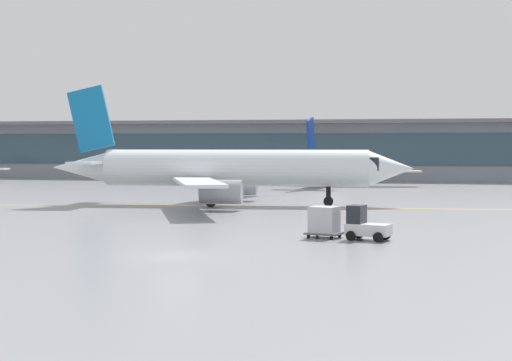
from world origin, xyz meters
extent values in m
plane|color=gray|center=(0.00, 0.00, 0.00)|extent=(400.00, 400.00, 0.00)
cube|color=yellow|center=(-4.81, 31.88, 0.00)|extent=(109.55, 10.70, 0.01)
cube|color=#8C939E|center=(0.00, 92.37, 4.50)|extent=(218.20, 8.00, 9.00)
cube|color=#385666|center=(0.00, 88.29, 4.95)|extent=(209.47, 0.16, 5.04)
cube|color=slate|center=(0.00, 90.87, 9.30)|extent=(226.93, 11.00, 0.60)
cylinder|color=silver|center=(-0.42, 72.72, 2.85)|extent=(4.70, 20.11, 2.77)
cone|color=silver|center=(0.71, 84.30, 2.85)|extent=(2.94, 3.56, 2.63)
cube|color=black|center=(0.50, 82.09, 3.20)|extent=(2.39, 2.69, 0.97)
cone|color=silver|center=(-1.61, 60.60, 2.85)|extent=(2.77, 4.64, 2.35)
cube|color=silver|center=(-7.63, 71.79, 2.09)|extent=(11.56, 6.63, 0.23)
cylinder|color=#999EA3|center=(-5.24, 72.79, 1.32)|extent=(1.99, 3.08, 1.71)
cube|color=silver|center=(6.47, 70.41, 2.09)|extent=(11.69, 4.63, 0.23)
cylinder|color=#999EA3|center=(4.32, 71.85, 1.32)|extent=(1.99, 3.08, 1.71)
cube|color=navy|center=(-1.52, 61.48, 6.60)|extent=(0.66, 3.74, 5.21)
cube|color=silver|center=(-3.51, 62.00, 3.27)|extent=(4.24, 2.34, 0.20)
cube|color=silver|center=(0.54, 61.60, 3.27)|extent=(4.24, 2.34, 0.20)
cylinder|color=black|center=(0.26, 79.67, 0.73)|extent=(0.36, 0.36, 1.47)
cylinder|color=black|center=(0.26, 79.67, 0.37)|extent=(0.52, 0.77, 0.73)
cylinder|color=black|center=(-2.44, 71.28, 0.73)|extent=(0.36, 0.36, 1.47)
cylinder|color=black|center=(-2.44, 71.28, 0.37)|extent=(0.52, 0.77, 0.73)
cylinder|color=black|center=(1.29, 70.92, 0.73)|extent=(0.36, 0.36, 1.47)
cylinder|color=black|center=(1.29, 70.92, 0.37)|extent=(0.52, 0.77, 0.73)
cylinder|color=white|center=(-4.81, 33.88, 3.54)|extent=(24.94, 5.74, 3.43)
cone|color=white|center=(9.56, 35.23, 3.54)|extent=(4.41, 3.64, 3.26)
cube|color=black|center=(6.82, 34.98, 3.96)|extent=(3.33, 2.96, 1.20)
cone|color=white|center=(-19.85, 32.46, 3.54)|extent=(5.75, 3.42, 2.92)
cube|color=white|center=(-7.64, 42.44, 2.59)|extent=(5.79, 14.50, 0.28)
cylinder|color=#999EA3|center=(-5.87, 39.76, 1.64)|extent=(3.82, 2.45, 2.12)
cube|color=white|center=(-5.99, 24.94, 2.59)|extent=(8.18, 14.34, 0.28)
cylinder|color=#999EA3|center=(-4.75, 27.90, 1.64)|extent=(3.82, 2.45, 2.12)
cube|color=#1472B2|center=(-18.76, 32.56, 8.18)|extent=(4.64, 0.80, 6.47)
cube|color=white|center=(-18.59, 35.11, 4.05)|extent=(2.89, 5.26, 0.24)
cube|color=white|center=(-18.12, 30.08, 4.05)|extent=(2.89, 5.26, 0.24)
cylinder|color=black|center=(3.81, 34.69, 0.91)|extent=(0.44, 0.44, 1.82)
cylinder|color=black|center=(3.81, 34.69, 0.45)|extent=(0.96, 0.64, 0.91)
cylinder|color=black|center=(-7.04, 36.00, 0.91)|extent=(0.44, 0.44, 1.82)
cylinder|color=black|center=(-7.04, 36.00, 0.45)|extent=(0.96, 0.64, 0.91)
cylinder|color=black|center=(-6.60, 31.38, 0.91)|extent=(0.44, 0.44, 1.82)
cylinder|color=black|center=(-6.60, 31.38, 0.45)|extent=(0.96, 0.64, 0.91)
cube|color=silver|center=(9.21, 8.81, 0.65)|extent=(2.88, 2.03, 0.70)
cube|color=#1E2328|center=(8.48, 9.01, 1.55)|extent=(1.19, 1.43, 1.10)
cylinder|color=black|center=(10.21, 9.26, 0.30)|extent=(0.64, 0.37, 0.60)
cylinder|color=black|center=(9.84, 7.91, 0.30)|extent=(0.64, 0.37, 0.60)
cylinder|color=black|center=(8.57, 9.71, 0.30)|extent=(0.64, 0.37, 0.60)
cylinder|color=black|center=(8.20, 8.36, 0.30)|extent=(0.64, 0.37, 0.60)
cube|color=#595B60|center=(6.45, 9.56, 0.28)|extent=(2.45, 2.10, 0.12)
cube|color=silver|center=(6.45, 9.56, 1.14)|extent=(1.94, 1.87, 1.60)
cylinder|color=black|center=(7.36, 10.04, 0.11)|extent=(0.24, 0.15, 0.22)
cylinder|color=black|center=(6.99, 8.69, 0.11)|extent=(0.24, 0.15, 0.22)
cylinder|color=black|center=(5.91, 10.44, 0.11)|extent=(0.24, 0.15, 0.22)
cylinder|color=black|center=(5.54, 9.08, 0.11)|extent=(0.24, 0.15, 0.22)
camera|label=1|loc=(12.37, -39.75, 5.81)|focal=56.51mm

